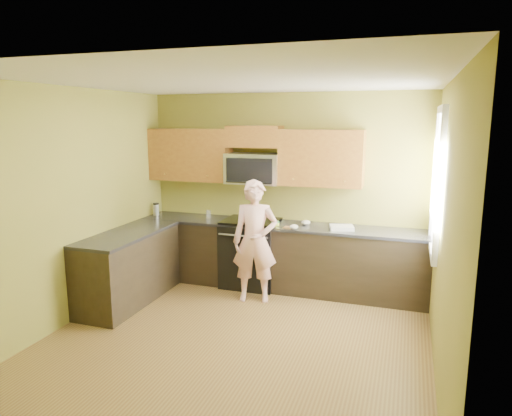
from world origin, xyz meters
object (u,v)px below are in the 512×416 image
at_px(microwave, 254,183).
at_px(travel_mug, 156,215).
at_px(stove, 251,253).
at_px(frying_pan, 251,224).
at_px(woman, 255,241).
at_px(butter_tub, 275,226).

bearing_deg(microwave, travel_mug, -174.93).
xyz_separation_m(stove, frying_pan, (0.07, -0.23, 0.47)).
bearing_deg(woman, microwave, 97.32).
bearing_deg(stove, microwave, 90.00).
bearing_deg(travel_mug, stove, 0.31).
relative_size(stove, travel_mug, 5.07).
xyz_separation_m(stove, microwave, (0.00, 0.12, 0.97)).
relative_size(woman, butter_tub, 14.01).
distance_m(stove, travel_mug, 1.56).
distance_m(microwave, travel_mug, 1.60).
bearing_deg(butter_tub, travel_mug, 176.63).
bearing_deg(woman, butter_tub, 56.94).
height_order(microwave, travel_mug, microwave).
xyz_separation_m(woman, travel_mug, (-1.74, 0.52, 0.13)).
distance_m(butter_tub, travel_mug, 1.89).
bearing_deg(butter_tub, microwave, 147.77).
height_order(woman, butter_tub, woman).
bearing_deg(frying_pan, stove, 105.56).
xyz_separation_m(frying_pan, travel_mug, (-1.57, 0.22, -0.03)).
xyz_separation_m(stove, butter_tub, (0.39, -0.12, 0.45)).
height_order(woman, travel_mug, woman).
bearing_deg(woman, frying_pan, 106.07).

